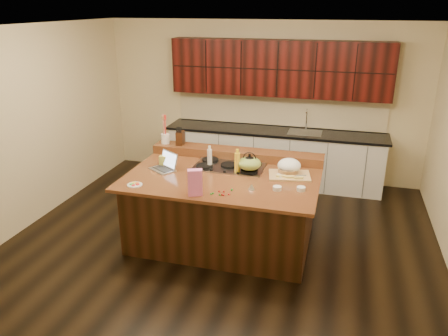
# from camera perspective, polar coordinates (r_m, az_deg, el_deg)

# --- Properties ---
(room) EXTENTS (5.52, 5.02, 2.72)m
(room) POSITION_cam_1_polar(r_m,az_deg,el_deg) (5.34, -0.14, 3.33)
(room) COLOR black
(room) RESTS_ON ground
(island) EXTENTS (2.40, 1.60, 0.92)m
(island) POSITION_cam_1_polar(r_m,az_deg,el_deg) (5.67, -0.14, -5.25)
(island) COLOR black
(island) RESTS_ON ground
(back_ledge) EXTENTS (2.40, 0.30, 0.12)m
(back_ledge) POSITION_cam_1_polar(r_m,az_deg,el_deg) (6.10, 1.65, 1.91)
(back_ledge) COLOR black
(back_ledge) RESTS_ON island
(cooktop) EXTENTS (0.92, 0.52, 0.05)m
(cooktop) POSITION_cam_1_polar(r_m,az_deg,el_deg) (5.75, 0.67, 0.25)
(cooktop) COLOR gray
(cooktop) RESTS_ON island
(back_counter) EXTENTS (3.70, 0.66, 2.40)m
(back_counter) POSITION_cam_1_polar(r_m,az_deg,el_deg) (7.47, 6.76, 5.35)
(back_counter) COLOR silver
(back_counter) RESTS_ON ground
(kettle) EXTENTS (0.25, 0.25, 0.17)m
(kettle) POSITION_cam_1_polar(r_m,az_deg,el_deg) (5.52, 3.34, 0.63)
(kettle) COLOR black
(kettle) RESTS_ON cooktop
(green_bowl) EXTENTS (0.33, 0.33, 0.16)m
(green_bowl) POSITION_cam_1_polar(r_m,az_deg,el_deg) (5.52, 3.33, 0.58)
(green_bowl) COLOR olive
(green_bowl) RESTS_ON cooktop
(laptop) EXTENTS (0.41, 0.39, 0.23)m
(laptop) POSITION_cam_1_polar(r_m,az_deg,el_deg) (5.71, -7.66, 0.42)
(laptop) COLOR #B7B7BC
(laptop) RESTS_ON island
(oil_bottle) EXTENTS (0.08, 0.08, 0.27)m
(oil_bottle) POSITION_cam_1_polar(r_m,az_deg,el_deg) (5.51, 1.74, 0.64)
(oil_bottle) COLOR yellow
(oil_bottle) RESTS_ON island
(vinegar_bottle) EXTENTS (0.08, 0.08, 0.25)m
(vinegar_bottle) POSITION_cam_1_polar(r_m,az_deg,el_deg) (5.70, -1.89, 1.24)
(vinegar_bottle) COLOR silver
(vinegar_bottle) RESTS_ON island
(wooden_tray) EXTENTS (0.57, 0.46, 0.21)m
(wooden_tray) POSITION_cam_1_polar(r_m,az_deg,el_deg) (5.53, 8.52, 0.02)
(wooden_tray) COLOR tan
(wooden_tray) RESTS_ON island
(ramekin_a) EXTENTS (0.13, 0.13, 0.04)m
(ramekin_a) POSITION_cam_1_polar(r_m,az_deg,el_deg) (5.08, 6.96, -2.63)
(ramekin_a) COLOR white
(ramekin_a) RESTS_ON island
(ramekin_b) EXTENTS (0.12, 0.12, 0.04)m
(ramekin_b) POSITION_cam_1_polar(r_m,az_deg,el_deg) (5.11, 10.03, -2.69)
(ramekin_b) COLOR white
(ramekin_b) RESTS_ON island
(ramekin_c) EXTENTS (0.13, 0.13, 0.04)m
(ramekin_c) POSITION_cam_1_polar(r_m,az_deg,el_deg) (5.43, 7.38, -1.08)
(ramekin_c) COLOR white
(ramekin_c) RESTS_ON island
(strainer_bowl) EXTENTS (0.26, 0.26, 0.09)m
(strainer_bowl) POSITION_cam_1_polar(r_m,az_deg,el_deg) (5.52, 8.32, -0.52)
(strainer_bowl) COLOR #996B3F
(strainer_bowl) RESTS_ON island
(kitchen_timer) EXTENTS (0.09, 0.09, 0.07)m
(kitchen_timer) POSITION_cam_1_polar(r_m,az_deg,el_deg) (5.07, 3.61, -2.45)
(kitchen_timer) COLOR silver
(kitchen_timer) RESTS_ON island
(pink_bag) EXTENTS (0.18, 0.14, 0.30)m
(pink_bag) POSITION_cam_1_polar(r_m,az_deg,el_deg) (4.88, -3.80, -1.90)
(pink_bag) COLOR pink
(pink_bag) RESTS_ON island
(candy_plate) EXTENTS (0.23, 0.23, 0.01)m
(candy_plate) POSITION_cam_1_polar(r_m,az_deg,el_deg) (5.29, -11.58, -2.16)
(candy_plate) COLOR white
(candy_plate) RESTS_ON island
(package_box) EXTENTS (0.11, 0.08, 0.14)m
(package_box) POSITION_cam_1_polar(r_m,az_deg,el_deg) (5.83, -7.93, 0.92)
(package_box) COLOR gold
(package_box) RESTS_ON island
(utensil_crock) EXTENTS (0.16, 0.16, 0.14)m
(utensil_crock) POSITION_cam_1_polar(r_m,az_deg,el_deg) (6.38, -7.67, 3.82)
(utensil_crock) COLOR white
(utensil_crock) RESTS_ON back_ledge
(knife_block) EXTENTS (0.11, 0.17, 0.19)m
(knife_block) POSITION_cam_1_polar(r_m,az_deg,el_deg) (6.29, -5.73, 3.91)
(knife_block) COLOR black
(knife_block) RESTS_ON back_ledge
(gumdrop_0) EXTENTS (0.02, 0.02, 0.02)m
(gumdrop_0) POSITION_cam_1_polar(r_m,az_deg,el_deg) (4.92, 0.63, -3.45)
(gumdrop_0) COLOR red
(gumdrop_0) RESTS_ON island
(gumdrop_1) EXTENTS (0.02, 0.02, 0.02)m
(gumdrop_1) POSITION_cam_1_polar(r_m,az_deg,el_deg) (5.15, -4.15, -2.39)
(gumdrop_1) COLOR #198C26
(gumdrop_1) RESTS_ON island
(gumdrop_2) EXTENTS (0.02, 0.02, 0.02)m
(gumdrop_2) POSITION_cam_1_polar(r_m,az_deg,el_deg) (5.00, -0.63, -3.07)
(gumdrop_2) COLOR red
(gumdrop_2) RESTS_ON island
(gumdrop_3) EXTENTS (0.02, 0.02, 0.02)m
(gumdrop_3) POSITION_cam_1_polar(r_m,az_deg,el_deg) (5.04, -3.17, -2.88)
(gumdrop_3) COLOR #198C26
(gumdrop_3) RESTS_ON island
(gumdrop_4) EXTENTS (0.02, 0.02, 0.02)m
(gumdrop_4) POSITION_cam_1_polar(r_m,az_deg,el_deg) (5.09, -3.76, -2.66)
(gumdrop_4) COLOR red
(gumdrop_4) RESTS_ON island
(gumdrop_5) EXTENTS (0.02, 0.02, 0.02)m
(gumdrop_5) POSITION_cam_1_polar(r_m,az_deg,el_deg) (4.91, -0.57, -3.51)
(gumdrop_5) COLOR #198C26
(gumdrop_5) RESTS_ON island
(gumdrop_6) EXTENTS (0.02, 0.02, 0.02)m
(gumdrop_6) POSITION_cam_1_polar(r_m,az_deg,el_deg) (5.09, -3.30, -2.64)
(gumdrop_6) COLOR red
(gumdrop_6) RESTS_ON island
(gumdrop_7) EXTENTS (0.02, 0.02, 0.02)m
(gumdrop_7) POSITION_cam_1_polar(r_m,az_deg,el_deg) (5.03, 1.00, -2.89)
(gumdrop_7) COLOR #198C26
(gumdrop_7) RESTS_ON island
(gumdrop_8) EXTENTS (0.02, 0.02, 0.02)m
(gumdrop_8) POSITION_cam_1_polar(r_m,az_deg,el_deg) (4.92, -0.27, -3.48)
(gumdrop_8) COLOR red
(gumdrop_8) RESTS_ON island
(gumdrop_9) EXTENTS (0.02, 0.02, 0.02)m
(gumdrop_9) POSITION_cam_1_polar(r_m,az_deg,el_deg) (5.05, 1.04, -2.81)
(gumdrop_9) COLOR #198C26
(gumdrop_9) RESTS_ON island
(gumdrop_10) EXTENTS (0.02, 0.02, 0.02)m
(gumdrop_10) POSITION_cam_1_polar(r_m,az_deg,el_deg) (4.90, -0.06, -3.58)
(gumdrop_10) COLOR red
(gumdrop_10) RESTS_ON island
(gumdrop_11) EXTENTS (0.02, 0.02, 0.02)m
(gumdrop_11) POSITION_cam_1_polar(r_m,az_deg,el_deg) (4.95, -1.44, -3.31)
(gumdrop_11) COLOR #198C26
(gumdrop_11) RESTS_ON island
(gumdrop_12) EXTENTS (0.02, 0.02, 0.02)m
(gumdrop_12) POSITION_cam_1_polar(r_m,az_deg,el_deg) (4.99, -0.00, -3.09)
(gumdrop_12) COLOR red
(gumdrop_12) RESTS_ON island
(gumdrop_13) EXTENTS (0.02, 0.02, 0.02)m
(gumdrop_13) POSITION_cam_1_polar(r_m,az_deg,el_deg) (4.93, -1.70, -3.39)
(gumdrop_13) COLOR #198C26
(gumdrop_13) RESTS_ON island
(gumdrop_14) EXTENTS (0.02, 0.02, 0.02)m
(gumdrop_14) POSITION_cam_1_polar(r_m,az_deg,el_deg) (5.13, -4.18, -2.49)
(gumdrop_14) COLOR red
(gumdrop_14) RESTS_ON island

